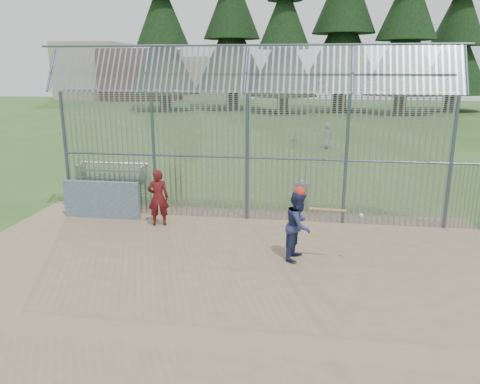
% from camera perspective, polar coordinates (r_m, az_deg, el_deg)
% --- Properties ---
extents(ground, '(120.00, 120.00, 0.00)m').
position_cam_1_polar(ground, '(11.78, -1.45, -8.65)').
color(ground, '#2D511E').
rests_on(ground, ground).
extents(dirt_infield, '(14.00, 10.00, 0.02)m').
position_cam_1_polar(dirt_infield, '(11.33, -1.89, -9.61)').
color(dirt_infield, '#756047').
rests_on(dirt_infield, ground).
extents(dugout_wall, '(2.50, 0.12, 1.20)m').
position_cam_1_polar(dugout_wall, '(15.54, -16.52, -0.91)').
color(dugout_wall, '#38566B').
rests_on(dugout_wall, dirt_infield).
extents(batter, '(0.86, 1.00, 1.76)m').
position_cam_1_polar(batter, '(11.79, 7.16, -4.05)').
color(batter, navy).
rests_on(batter, dirt_infield).
extents(onlooker, '(0.73, 0.59, 1.74)m').
position_cam_1_polar(onlooker, '(14.36, -9.95, -0.68)').
color(onlooker, maroon).
rests_on(onlooker, dirt_infield).
extents(bg_kid_standing, '(0.89, 0.75, 1.55)m').
position_cam_1_polar(bg_kid_standing, '(28.30, 10.55, 6.81)').
color(bg_kid_standing, slate).
rests_on(bg_kid_standing, ground).
extents(bg_kid_seated, '(0.49, 0.31, 0.78)m').
position_cam_1_polar(bg_kid_seated, '(27.81, 6.66, 6.01)').
color(bg_kid_seated, slate).
rests_on(bg_kid_seated, ground).
extents(batting_gear, '(1.67, 0.36, 0.65)m').
position_cam_1_polar(batting_gear, '(11.53, 7.98, -0.43)').
color(batting_gear, red).
rests_on(batting_gear, ground).
extents(trash_can, '(0.56, 0.56, 0.82)m').
position_cam_1_polar(trash_can, '(16.86, 7.45, -0.01)').
color(trash_can, gray).
rests_on(trash_can, ground).
extents(bleacher, '(3.00, 0.95, 0.72)m').
position_cam_1_polar(bleacher, '(20.62, -15.36, 2.44)').
color(bleacher, slate).
rests_on(bleacher, ground).
extents(backstop_fence, '(20.09, 0.81, 5.30)m').
position_cam_1_polar(backstop_fence, '(14.25, 8.11, 5.33)').
color(backstop_fence, '#47566B').
rests_on(backstop_fence, ground).
extents(conifer_row, '(38.48, 12.26, 20.20)m').
position_cam_1_polar(conifer_row, '(52.47, 9.10, 21.62)').
color(conifer_row, '#332319').
rests_on(conifer_row, ground).
extents(distant_buildings, '(26.50, 10.50, 8.00)m').
position_cam_1_polar(distant_buildings, '(71.64, -12.39, 13.88)').
color(distant_buildings, brown).
rests_on(distant_buildings, ground).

